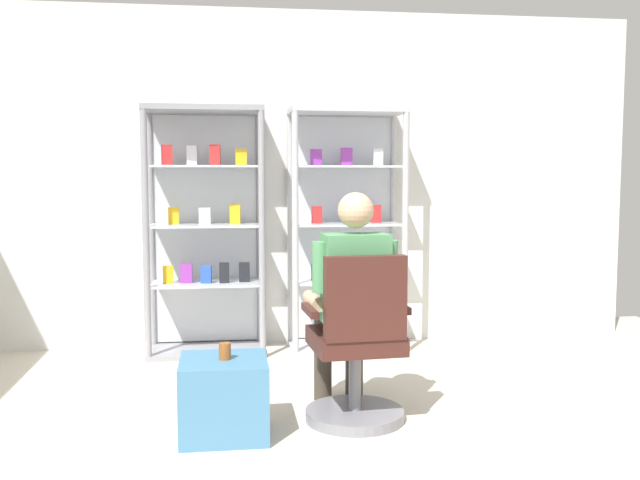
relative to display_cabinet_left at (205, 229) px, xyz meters
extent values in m
cube|color=silver|center=(0.55, 0.24, 0.39)|extent=(6.00, 0.10, 2.70)
cylinder|color=gray|center=(-0.43, -0.26, -0.01)|extent=(0.05, 0.05, 1.90)
cylinder|color=gray|center=(0.42, -0.26, -0.01)|extent=(0.05, 0.05, 1.90)
cylinder|color=gray|center=(-0.43, 0.14, -0.01)|extent=(0.05, 0.05, 1.90)
cylinder|color=gray|center=(0.42, 0.14, -0.01)|extent=(0.05, 0.05, 1.90)
cube|color=gray|center=(0.00, -0.06, 0.92)|extent=(0.90, 0.45, 0.04)
cube|color=gray|center=(0.00, -0.06, -0.94)|extent=(0.90, 0.45, 0.04)
cube|color=silver|center=(0.00, 0.15, -0.01)|extent=(0.84, 0.02, 1.80)
cube|color=silver|center=(0.00, -0.06, -0.41)|extent=(0.82, 0.39, 0.02)
cube|color=gold|center=(-0.29, -0.09, -0.34)|extent=(0.08, 0.05, 0.14)
cube|color=purple|center=(-0.15, -0.08, -0.33)|extent=(0.09, 0.05, 0.15)
cube|color=#264CB2|center=(0.00, -0.11, -0.34)|extent=(0.09, 0.05, 0.13)
cube|color=black|center=(0.14, -0.11, -0.33)|extent=(0.08, 0.04, 0.16)
cube|color=black|center=(0.30, -0.08, -0.33)|extent=(0.08, 0.04, 0.15)
cube|color=silver|center=(0.00, -0.06, 0.04)|extent=(0.82, 0.39, 0.02)
cube|color=gold|center=(-0.24, -0.02, 0.11)|extent=(0.08, 0.04, 0.13)
cube|color=silver|center=(0.00, -0.04, 0.11)|extent=(0.09, 0.04, 0.13)
cube|color=gold|center=(0.23, -0.05, 0.12)|extent=(0.08, 0.05, 0.15)
cube|color=silver|center=(0.00, -0.06, 0.49)|extent=(0.82, 0.39, 0.02)
cube|color=red|center=(-0.27, -0.11, 0.57)|extent=(0.08, 0.05, 0.15)
cube|color=silver|center=(-0.10, -0.03, 0.57)|extent=(0.08, 0.04, 0.15)
cube|color=red|center=(0.08, -0.10, 0.57)|extent=(0.08, 0.06, 0.16)
cube|color=gold|center=(0.28, -0.07, 0.56)|extent=(0.09, 0.05, 0.13)
cylinder|color=#B7B7BC|center=(0.67, -0.26, -0.01)|extent=(0.05, 0.05, 1.90)
cylinder|color=#B7B7BC|center=(1.52, -0.26, -0.01)|extent=(0.05, 0.05, 1.90)
cylinder|color=#B7B7BC|center=(0.67, 0.14, -0.01)|extent=(0.05, 0.05, 1.90)
cylinder|color=#B7B7BC|center=(1.52, 0.14, -0.01)|extent=(0.05, 0.05, 1.90)
cube|color=#B7B7BC|center=(1.10, -0.06, 0.92)|extent=(0.90, 0.45, 0.04)
cube|color=#B7B7BC|center=(1.10, -0.06, -0.94)|extent=(0.90, 0.45, 0.04)
cube|color=silver|center=(1.10, 0.15, -0.01)|extent=(0.84, 0.02, 1.80)
cube|color=silver|center=(1.10, -0.06, -0.41)|extent=(0.82, 0.39, 0.02)
cube|color=black|center=(0.86, -0.06, -0.34)|extent=(0.08, 0.05, 0.12)
cube|color=black|center=(1.10, -0.08, -0.34)|extent=(0.08, 0.05, 0.12)
cube|color=black|center=(1.33, -0.02, -0.34)|extent=(0.08, 0.06, 0.13)
cube|color=silver|center=(1.10, -0.06, 0.04)|extent=(0.82, 0.39, 0.02)
cube|color=red|center=(0.86, -0.07, 0.11)|extent=(0.08, 0.05, 0.13)
cube|color=#264CB2|center=(1.11, -0.06, 0.12)|extent=(0.08, 0.04, 0.14)
cube|color=red|center=(1.34, -0.05, 0.11)|extent=(0.08, 0.05, 0.14)
cube|color=silver|center=(1.10, -0.06, 0.49)|extent=(0.82, 0.39, 0.02)
cube|color=purple|center=(0.86, -0.04, 0.56)|extent=(0.09, 0.05, 0.13)
cube|color=purple|center=(1.11, -0.03, 0.56)|extent=(0.09, 0.03, 0.14)
cube|color=silver|center=(1.35, -0.08, 0.56)|extent=(0.08, 0.04, 0.13)
cylinder|color=slate|center=(0.87, -1.71, -0.93)|extent=(0.56, 0.56, 0.06)
cylinder|color=slate|center=(0.87, -1.71, -0.73)|extent=(0.07, 0.07, 0.41)
cube|color=#3F1E19|center=(0.87, -1.71, -0.50)|extent=(0.51, 0.51, 0.10)
cube|color=#3F1E19|center=(0.88, -1.92, -0.23)|extent=(0.44, 0.11, 0.45)
cube|color=#3F1E19|center=(1.13, -1.69, -0.32)|extent=(0.06, 0.30, 0.04)
cube|color=#3F1E19|center=(0.61, -1.73, -0.32)|extent=(0.06, 0.30, 0.04)
cylinder|color=#3F382D|center=(0.95, -1.50, -0.40)|extent=(0.17, 0.41, 0.14)
cylinder|color=#3F382D|center=(0.94, -1.30, -0.68)|extent=(0.11, 0.11, 0.56)
cylinder|color=#3F382D|center=(0.75, -1.52, -0.40)|extent=(0.17, 0.41, 0.14)
cylinder|color=#3F382D|center=(0.74, -1.32, -0.68)|extent=(0.11, 0.11, 0.56)
cube|color=#4C8C59|center=(0.87, -1.71, -0.15)|extent=(0.37, 0.25, 0.50)
sphere|color=tan|center=(0.87, -1.71, 0.23)|extent=(0.20, 0.20, 0.20)
cylinder|color=#4C8C59|center=(1.07, -1.69, -0.08)|extent=(0.09, 0.09, 0.28)
cylinder|color=tan|center=(1.05, -1.52, -0.30)|extent=(0.10, 0.30, 0.08)
cylinder|color=#4C8C59|center=(0.67, -1.72, -0.08)|extent=(0.09, 0.09, 0.28)
cylinder|color=tan|center=(0.65, -1.54, -0.30)|extent=(0.10, 0.30, 0.08)
cube|color=teal|center=(0.13, -1.85, -0.76)|extent=(0.46, 0.44, 0.41)
cylinder|color=brown|center=(0.14, -1.85, -0.51)|extent=(0.06, 0.06, 0.09)
camera|label=1|loc=(0.15, -5.55, 0.42)|focal=39.77mm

